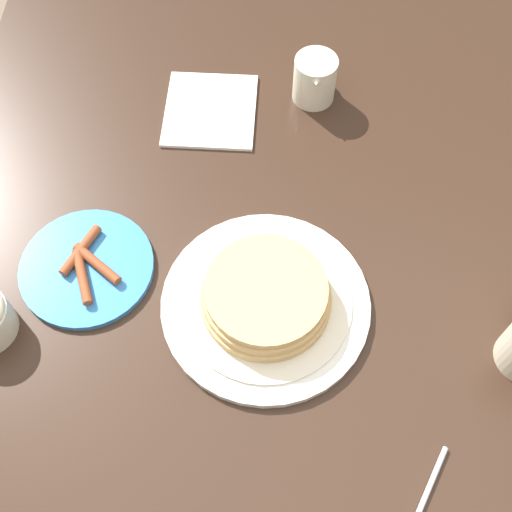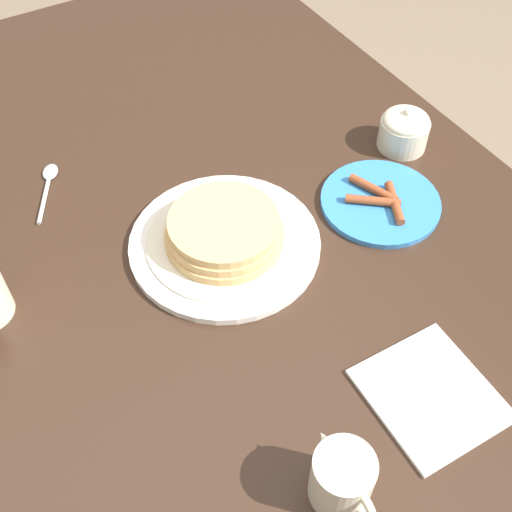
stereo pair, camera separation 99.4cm
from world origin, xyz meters
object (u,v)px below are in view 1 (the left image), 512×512
Objects in this scene: side_plate_bacon at (88,267)px; creamer_pitcher at (316,78)px; napkin at (212,110)px; pancake_plate at (270,299)px.

creamer_pitcher reaches higher than side_plate_bacon.
creamer_pitcher is at bearing -77.09° from napkin.
creamer_pitcher is at bearing -9.46° from pancake_plate.
side_plate_bacon is 0.47m from creamer_pitcher.
napkin is (0.35, 0.11, -0.02)m from pancake_plate.
pancake_plate is 0.37m from napkin.
creamer_pitcher is 0.65× the size of napkin.
pancake_plate is 2.71× the size of creamer_pitcher.
pancake_plate is 1.76× the size of napkin.
napkin is at bearing 102.91° from creamer_pitcher.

